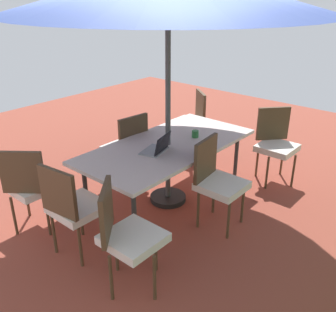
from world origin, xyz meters
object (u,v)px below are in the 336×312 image
at_px(chair_southeast, 30,184).
at_px(chair_south, 127,145).
at_px(cup, 195,134).
at_px(chair_northwest, 276,142).
at_px(chair_northeast, 126,232).
at_px(chair_southwest, 191,120).
at_px(chair_east, 72,205).
at_px(laptop, 157,148).
at_px(dining_table, 168,148).
at_px(chair_north, 217,179).

height_order(chair_southeast, chair_south, same).
bearing_deg(cup, chair_northwest, 147.79).
relative_size(chair_southeast, chair_northeast, 1.00).
xyz_separation_m(chair_south, chair_southwest, (-1.36, -0.01, 0.00)).
relative_size(chair_east, chair_southwest, 1.00).
relative_size(chair_south, chair_southwest, 1.00).
bearing_deg(chair_south, laptop, 78.74).
xyz_separation_m(dining_table, chair_northeast, (1.33, 0.68, -0.15)).
relative_size(chair_southwest, cup, 11.45).
height_order(chair_east, laptop, chair_east).
height_order(chair_northwest, cup, chair_northwest).
xyz_separation_m(chair_northeast, chair_northwest, (-2.69, 0.03, 0.00)).
relative_size(chair_east, chair_northeast, 1.00).
bearing_deg(chair_northeast, chair_southwest, -13.55).
bearing_deg(chair_northeast, laptop, -10.78).
height_order(dining_table, chair_north, chair_north).
distance_m(chair_southeast, chair_east, 0.68).
distance_m(chair_southeast, chair_southwest, 2.74).
bearing_deg(cup, chair_southwest, -140.28).
height_order(chair_northeast, chair_south, same).
bearing_deg(laptop, chair_south, -122.47).
relative_size(chair_northwest, chair_southwest, 1.00).
xyz_separation_m(chair_northeast, chair_southwest, (-2.68, -1.38, 0.00)).
relative_size(dining_table, laptop, 5.86).
bearing_deg(chair_south, chair_southwest, -173.29).
xyz_separation_m(chair_southeast, chair_northwest, (-2.75, 1.41, 0.00)).
distance_m(chair_southwest, laptop, 1.78).
height_order(chair_south, cup, chair_south).
bearing_deg(dining_table, chair_north, 87.29).
relative_size(chair_north, chair_south, 1.00).
distance_m(dining_table, chair_northeast, 1.51).
height_order(chair_east, chair_northeast, same).
height_order(chair_northwest, laptop, chair_northwest).
bearing_deg(chair_east, dining_table, -97.57).
xyz_separation_m(chair_southeast, laptop, (-1.14, 0.75, 0.24)).
distance_m(chair_east, chair_southwest, 2.79).
xyz_separation_m(chair_northeast, laptop, (-1.09, -0.62, 0.24)).
bearing_deg(chair_north, chair_south, 82.30).
distance_m(dining_table, chair_southeast, 1.56).
bearing_deg(dining_table, chair_northwest, 152.31).
bearing_deg(laptop, chair_northeast, 15.01).
height_order(chair_southwest, cup, chair_southwest).
bearing_deg(cup, chair_east, -3.92).
relative_size(chair_east, cup, 11.45).
height_order(chair_north, cup, chair_north).
distance_m(chair_southeast, chair_north, 1.96).
xyz_separation_m(dining_table, chair_southeast, (1.39, -0.70, -0.15)).
bearing_deg(dining_table, chair_east, -0.74).
bearing_deg(chair_north, dining_table, 80.39).
distance_m(chair_southwest, cup, 1.27).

